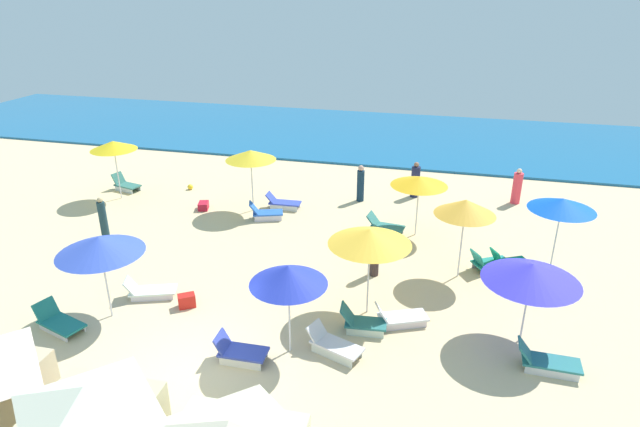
{
  "coord_description": "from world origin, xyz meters",
  "views": [
    {
      "loc": [
        5.61,
        -9.32,
        8.8
      ],
      "look_at": [
        1.08,
        8.39,
        0.99
      ],
      "focal_mm": 29.98,
      "sensor_mm": 36.0,
      "label": 1
    }
  ],
  "objects_px": {
    "umbrella_3": "(532,272)",
    "lounge_chair_4_0": "(58,322)",
    "umbrella_2": "(465,207)",
    "lounge_chair_7_0": "(240,351)",
    "lounge_chair_4_1": "(149,290)",
    "lounge_chair_6_0": "(385,226)",
    "umbrella_1": "(370,237)",
    "umbrella_8": "(251,155)",
    "lounge_chair_0_0": "(508,262)",
    "lounge_chair_3_0": "(547,361)",
    "lounge_chair_1_0": "(399,317)",
    "lounge_chair_5_0": "(126,185)",
    "umbrella_5": "(113,146)",
    "cooler_box_0": "(203,206)",
    "umbrella_0": "(562,204)",
    "beachgoer_2": "(361,184)",
    "beachgoer_3": "(103,219)",
    "umbrella_4": "(100,245)",
    "beachgoer_1": "(415,181)",
    "beach_ball_1": "(190,187)",
    "beachgoer_4": "(375,255)",
    "cooler_box_2": "(187,301)",
    "umbrella_6": "(419,181)",
    "lounge_chair_8_0": "(265,213)",
    "lounge_chair_2_0": "(489,263)",
    "lounge_chair_7_1": "(334,345)",
    "lounge_chair_8_1": "(283,203)",
    "beachgoer_0": "(517,187)",
    "lounge_chair_1_1": "(362,322)",
    "umbrella_7": "(288,275)"
  },
  "relations": [
    {
      "from": "umbrella_3",
      "to": "lounge_chair_4_0",
      "type": "distance_m",
      "value": 12.8
    },
    {
      "from": "umbrella_2",
      "to": "lounge_chair_7_0",
      "type": "bearing_deg",
      "value": -132.52
    },
    {
      "from": "lounge_chair_4_1",
      "to": "lounge_chair_6_0",
      "type": "distance_m",
      "value": 8.96
    },
    {
      "from": "umbrella_1",
      "to": "umbrella_8",
      "type": "relative_size",
      "value": 1.01
    },
    {
      "from": "lounge_chair_0_0",
      "to": "lounge_chair_3_0",
      "type": "xyz_separation_m",
      "value": [
        0.6,
        -5.13,
        -0.01
      ]
    },
    {
      "from": "lounge_chair_1_0",
      "to": "lounge_chair_5_0",
      "type": "distance_m",
      "value": 15.59
    },
    {
      "from": "umbrella_5",
      "to": "lounge_chair_6_0",
      "type": "bearing_deg",
      "value": -3.63
    },
    {
      "from": "cooler_box_0",
      "to": "umbrella_0",
      "type": "bearing_deg",
      "value": 66.54
    },
    {
      "from": "lounge_chair_0_0",
      "to": "lounge_chair_7_0",
      "type": "bearing_deg",
      "value": 105.41
    },
    {
      "from": "umbrella_3",
      "to": "lounge_chair_4_1",
      "type": "bearing_deg",
      "value": -177.33
    },
    {
      "from": "umbrella_0",
      "to": "umbrella_1",
      "type": "bearing_deg",
      "value": -141.67
    },
    {
      "from": "lounge_chair_0_0",
      "to": "beachgoer_2",
      "type": "distance_m",
      "value": 7.73
    },
    {
      "from": "lounge_chair_4_0",
      "to": "beachgoer_3",
      "type": "distance_m",
      "value": 5.97
    },
    {
      "from": "umbrella_4",
      "to": "lounge_chair_4_1",
      "type": "xyz_separation_m",
      "value": [
        0.52,
        1.19,
        -2.06
      ]
    },
    {
      "from": "lounge_chair_7_0",
      "to": "umbrella_8",
      "type": "relative_size",
      "value": 0.5
    },
    {
      "from": "lounge_chair_0_0",
      "to": "beachgoer_1",
      "type": "height_order",
      "value": "beachgoer_1"
    },
    {
      "from": "beach_ball_1",
      "to": "beachgoer_4",
      "type": "bearing_deg",
      "value": -31.28
    },
    {
      "from": "lounge_chair_0_0",
      "to": "beachgoer_1",
      "type": "xyz_separation_m",
      "value": [
        -3.63,
        6.05,
        0.47
      ]
    },
    {
      "from": "lounge_chair_4_0",
      "to": "umbrella_1",
      "type": "bearing_deg",
      "value": -53.06
    },
    {
      "from": "lounge_chair_7_0",
      "to": "beachgoer_4",
      "type": "distance_m",
      "value": 5.82
    },
    {
      "from": "cooler_box_2",
      "to": "lounge_chair_4_0",
      "type": "bearing_deg",
      "value": 179.05
    },
    {
      "from": "lounge_chair_7_0",
      "to": "umbrella_6",
      "type": "bearing_deg",
      "value": -24.6
    },
    {
      "from": "umbrella_3",
      "to": "beachgoer_1",
      "type": "xyz_separation_m",
      "value": [
        -3.73,
        10.07,
        -1.34
      ]
    },
    {
      "from": "lounge_chair_8_0",
      "to": "beach_ball_1",
      "type": "bearing_deg",
      "value": 42.6
    },
    {
      "from": "lounge_chair_2_0",
      "to": "umbrella_8",
      "type": "relative_size",
      "value": 0.56
    },
    {
      "from": "lounge_chair_4_1",
      "to": "umbrella_5",
      "type": "height_order",
      "value": "umbrella_5"
    },
    {
      "from": "lounge_chair_7_1",
      "to": "lounge_chair_8_1",
      "type": "height_order",
      "value": "lounge_chair_7_1"
    },
    {
      "from": "lounge_chair_1_0",
      "to": "lounge_chair_2_0",
      "type": "height_order",
      "value": "lounge_chair_2_0"
    },
    {
      "from": "umbrella_2",
      "to": "lounge_chair_7_0",
      "type": "height_order",
      "value": "umbrella_2"
    },
    {
      "from": "lounge_chair_3_0",
      "to": "lounge_chair_7_1",
      "type": "xyz_separation_m",
      "value": [
        -5.25,
        -0.67,
        0.0
      ]
    },
    {
      "from": "lounge_chair_1_0",
      "to": "cooler_box_2",
      "type": "relative_size",
      "value": 3.2
    },
    {
      "from": "umbrella_8",
      "to": "lounge_chair_1_0",
      "type": "bearing_deg",
      "value": -44.33
    },
    {
      "from": "umbrella_1",
      "to": "lounge_chair_6_0",
      "type": "xyz_separation_m",
      "value": [
        -0.26,
        5.5,
        -2.16
      ]
    },
    {
      "from": "umbrella_8",
      "to": "beachgoer_2",
      "type": "relative_size",
      "value": 1.61
    },
    {
      "from": "umbrella_4",
      "to": "cooler_box_0",
      "type": "distance_m",
      "value": 8.36
    },
    {
      "from": "umbrella_4",
      "to": "umbrella_5",
      "type": "height_order",
      "value": "umbrella_5"
    },
    {
      "from": "umbrella_2",
      "to": "beachgoer_1",
      "type": "bearing_deg",
      "value": 106.33
    },
    {
      "from": "umbrella_4",
      "to": "beachgoer_0",
      "type": "bearing_deg",
      "value": 45.2
    },
    {
      "from": "lounge_chair_1_0",
      "to": "lounge_chair_3_0",
      "type": "xyz_separation_m",
      "value": [
        3.75,
        -1.05,
        0.02
      ]
    },
    {
      "from": "cooler_box_2",
      "to": "beachgoer_0",
      "type": "bearing_deg",
      "value": 13.58
    },
    {
      "from": "umbrella_6",
      "to": "umbrella_8",
      "type": "distance_m",
      "value": 6.93
    },
    {
      "from": "lounge_chair_8_1",
      "to": "umbrella_2",
      "type": "bearing_deg",
      "value": -121.77
    },
    {
      "from": "umbrella_1",
      "to": "umbrella_4",
      "type": "bearing_deg",
      "value": -164.17
    },
    {
      "from": "lounge_chair_1_1",
      "to": "lounge_chair_6_0",
      "type": "height_order",
      "value": "lounge_chair_1_1"
    },
    {
      "from": "lounge_chair_4_1",
      "to": "cooler_box_2",
      "type": "xyz_separation_m",
      "value": [
        1.37,
        -0.22,
        -0.02
      ]
    },
    {
      "from": "lounge_chair_2_0",
      "to": "beachgoer_3",
      "type": "xyz_separation_m",
      "value": [
        -13.99,
        -0.97,
        0.5
      ]
    },
    {
      "from": "beachgoer_1",
      "to": "beachgoer_4",
      "type": "bearing_deg",
      "value": -6.53
    },
    {
      "from": "lounge_chair_6_0",
      "to": "lounge_chair_7_1",
      "type": "xyz_separation_m",
      "value": [
        -0.26,
        -7.6,
        -0.02
      ]
    },
    {
      "from": "lounge_chair_2_0",
      "to": "lounge_chair_4_0",
      "type": "xyz_separation_m",
      "value": [
        -11.68,
        -6.45,
        -0.03
      ]
    },
    {
      "from": "umbrella_7",
      "to": "umbrella_8",
      "type": "xyz_separation_m",
      "value": [
        -4.35,
        8.71,
        0.17
      ]
    }
  ]
}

